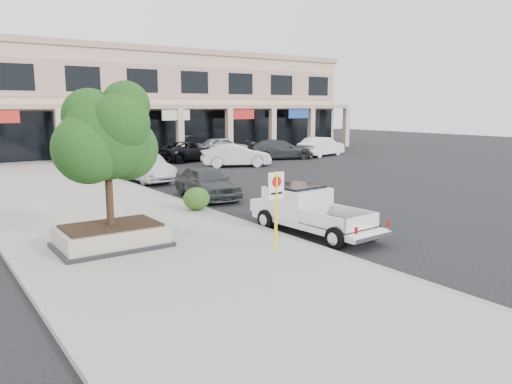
{
  "coord_description": "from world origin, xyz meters",
  "views": [
    {
      "loc": [
        -11.39,
        -12.38,
        4.29
      ],
      "look_at": [
        -1.74,
        1.5,
        1.39
      ],
      "focal_mm": 35.0,
      "sensor_mm": 36.0,
      "label": 1
    }
  ],
  "objects_px": {
    "lot_car_b": "(236,155)",
    "lot_car_c": "(280,149)",
    "no_parking_sign": "(276,200)",
    "curb_car_c": "(114,161)",
    "pickup_truck": "(315,212)",
    "curb_car_a": "(207,182)",
    "curb_car_b": "(145,168)",
    "lot_car_e": "(223,146)",
    "planter": "(111,236)",
    "lot_car_a": "(212,152)",
    "planter_tree": "(109,137)",
    "lot_car_f": "(321,147)",
    "curb_car_d": "(91,157)",
    "lot_car_d": "(192,151)"
  },
  "relations": [
    {
      "from": "lot_car_b",
      "to": "lot_car_c",
      "type": "height_order",
      "value": "lot_car_b"
    },
    {
      "from": "no_parking_sign",
      "to": "curb_car_c",
      "type": "xyz_separation_m",
      "value": [
        2.45,
        21.09,
        -0.89
      ]
    },
    {
      "from": "pickup_truck",
      "to": "curb_car_a",
      "type": "relative_size",
      "value": 1.11
    },
    {
      "from": "pickup_truck",
      "to": "curb_car_b",
      "type": "height_order",
      "value": "curb_car_b"
    },
    {
      "from": "lot_car_e",
      "to": "curb_car_c",
      "type": "bearing_deg",
      "value": 129.59
    },
    {
      "from": "planter",
      "to": "lot_car_a",
      "type": "relative_size",
      "value": 0.81
    },
    {
      "from": "curb_car_a",
      "to": "lot_car_c",
      "type": "height_order",
      "value": "lot_car_c"
    },
    {
      "from": "planter_tree",
      "to": "lot_car_f",
      "type": "relative_size",
      "value": 0.79
    },
    {
      "from": "curb_car_a",
      "to": "lot_car_f",
      "type": "distance_m",
      "value": 22.15
    },
    {
      "from": "planter",
      "to": "curb_car_b",
      "type": "height_order",
      "value": "curb_car_b"
    },
    {
      "from": "curb_car_c",
      "to": "lot_car_b",
      "type": "distance_m",
      "value": 8.56
    },
    {
      "from": "no_parking_sign",
      "to": "lot_car_f",
      "type": "height_order",
      "value": "no_parking_sign"
    },
    {
      "from": "no_parking_sign",
      "to": "lot_car_e",
      "type": "relative_size",
      "value": 0.48
    },
    {
      "from": "planter",
      "to": "lot_car_c",
      "type": "distance_m",
      "value": 27.56
    },
    {
      "from": "planter_tree",
      "to": "lot_car_e",
      "type": "height_order",
      "value": "planter_tree"
    },
    {
      "from": "lot_car_b",
      "to": "planter_tree",
      "type": "bearing_deg",
      "value": 159.7
    },
    {
      "from": "lot_car_a",
      "to": "lot_car_e",
      "type": "relative_size",
      "value": 0.82
    },
    {
      "from": "curb_car_c",
      "to": "curb_car_d",
      "type": "xyz_separation_m",
      "value": [
        -0.35,
        3.67,
        0.0
      ]
    },
    {
      "from": "no_parking_sign",
      "to": "lot_car_d",
      "type": "relative_size",
      "value": 0.4
    },
    {
      "from": "curb_car_d",
      "to": "lot_car_d",
      "type": "xyz_separation_m",
      "value": [
        7.9,
        -0.38,
        0.05
      ]
    },
    {
      "from": "lot_car_a",
      "to": "curb_car_b",
      "type": "bearing_deg",
      "value": 128.65
    },
    {
      "from": "curb_car_b",
      "to": "lot_car_f",
      "type": "bearing_deg",
      "value": 14.25
    },
    {
      "from": "lot_car_c",
      "to": "curb_car_c",
      "type": "bearing_deg",
      "value": 110.39
    },
    {
      "from": "no_parking_sign",
      "to": "curb_car_a",
      "type": "height_order",
      "value": "no_parking_sign"
    },
    {
      "from": "lot_car_c",
      "to": "curb_car_a",
      "type": "bearing_deg",
      "value": 150.59
    },
    {
      "from": "curb_car_a",
      "to": "lot_car_d",
      "type": "bearing_deg",
      "value": 69.62
    },
    {
      "from": "lot_car_d",
      "to": "curb_car_c",
      "type": "bearing_deg",
      "value": 104.94
    },
    {
      "from": "curb_car_c",
      "to": "lot_car_d",
      "type": "distance_m",
      "value": 8.24
    },
    {
      "from": "curb_car_c",
      "to": "lot_car_e",
      "type": "xyz_separation_m",
      "value": [
        12.14,
        6.08,
        0.07
      ]
    },
    {
      "from": "curb_car_b",
      "to": "lot_car_e",
      "type": "bearing_deg",
      "value": 40.75
    },
    {
      "from": "curb_car_a",
      "to": "lot_car_d",
      "type": "distance_m",
      "value": 16.85
    },
    {
      "from": "curb_car_b",
      "to": "lot_car_a",
      "type": "distance_m",
      "value": 12.26
    },
    {
      "from": "lot_car_d",
      "to": "lot_car_e",
      "type": "relative_size",
      "value": 1.2
    },
    {
      "from": "no_parking_sign",
      "to": "curb_car_b",
      "type": "bearing_deg",
      "value": 80.97
    },
    {
      "from": "no_parking_sign",
      "to": "lot_car_a",
      "type": "xyz_separation_m",
      "value": [
        11.62,
        24.07,
        -0.96
      ]
    },
    {
      "from": "pickup_truck",
      "to": "lot_car_a",
      "type": "height_order",
      "value": "pickup_truck"
    },
    {
      "from": "planter",
      "to": "curb_car_a",
      "type": "height_order",
      "value": "curb_car_a"
    },
    {
      "from": "curb_car_a",
      "to": "curb_car_d",
      "type": "height_order",
      "value": "curb_car_a"
    },
    {
      "from": "no_parking_sign",
      "to": "lot_car_f",
      "type": "bearing_deg",
      "value": 45.31
    },
    {
      "from": "planter",
      "to": "planter_tree",
      "type": "height_order",
      "value": "planter_tree"
    },
    {
      "from": "planter",
      "to": "planter_tree",
      "type": "distance_m",
      "value": 2.95
    },
    {
      "from": "curb_car_a",
      "to": "lot_car_c",
      "type": "bearing_deg",
      "value": 46.61
    },
    {
      "from": "curb_car_c",
      "to": "lot_car_f",
      "type": "distance_m",
      "value": 18.78
    },
    {
      "from": "curb_car_a",
      "to": "lot_car_f",
      "type": "xyz_separation_m",
      "value": [
        18.41,
        12.31,
        0.06
      ]
    },
    {
      "from": "no_parking_sign",
      "to": "lot_car_b",
      "type": "height_order",
      "value": "no_parking_sign"
    },
    {
      "from": "pickup_truck",
      "to": "lot_car_f",
      "type": "xyz_separation_m",
      "value": [
        18.75,
        20.38,
        0.03
      ]
    },
    {
      "from": "curb_car_c",
      "to": "curb_car_d",
      "type": "distance_m",
      "value": 3.69
    },
    {
      "from": "no_parking_sign",
      "to": "lot_car_c",
      "type": "bearing_deg",
      "value": 52.24
    },
    {
      "from": "curb_car_b",
      "to": "lot_car_c",
      "type": "height_order",
      "value": "lot_car_c"
    },
    {
      "from": "curb_car_a",
      "to": "curb_car_b",
      "type": "relative_size",
      "value": 0.94
    }
  ]
}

